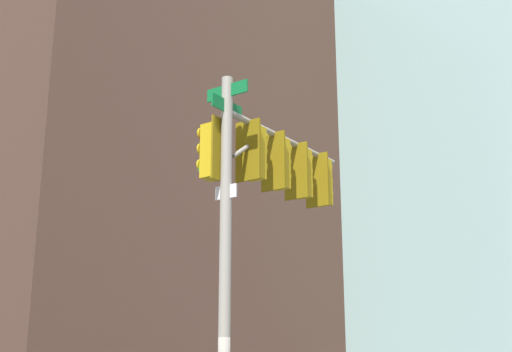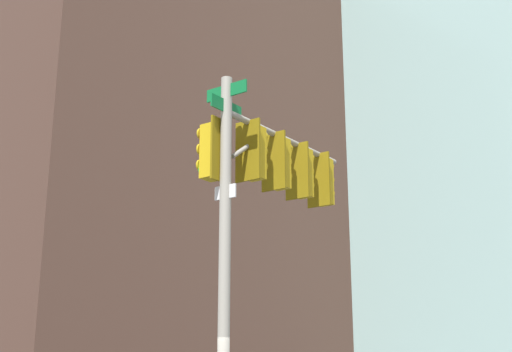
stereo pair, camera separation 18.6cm
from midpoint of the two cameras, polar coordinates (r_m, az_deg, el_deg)
signal_pole_assembly at (r=13.34m, az=0.35°, el=-0.81°), size 4.16×1.44×7.09m
building_brick_midblock at (r=46.15m, az=-8.47°, el=0.31°), size 21.36×14.67×29.19m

